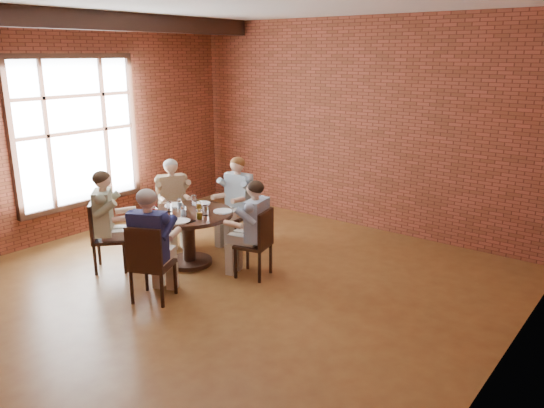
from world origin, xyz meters
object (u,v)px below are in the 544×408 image
Objects in this scene: dining_table at (188,228)px; chair_a at (259,241)px; chair_b at (240,209)px; chair_d at (103,233)px; diner_a at (253,229)px; chair_e at (149,261)px; diner_b at (236,201)px; diner_e at (151,245)px; smartphone at (190,222)px; chair_c at (172,210)px; diner_c at (173,202)px; diner_d at (109,221)px.

dining_table is 1.07m from chair_a.
chair_d is at bearing -112.58° from chair_b.
diner_a reaches higher than chair_e.
dining_table is at bearing -90.00° from diner_b.
diner_a is 1.32m from diner_b.
diner_a is 1.35m from diner_e.
chair_e is 0.87m from smartphone.
dining_table is 1.34× the size of chair_c.
diner_e is at bearing -78.99° from diner_b.
chair_b is 0.69× the size of diner_e.
diner_d is at bearing -144.28° from diner_c.
diner_e reaches higher than chair_b.
diner_d is (0.20, -1.29, 0.18)m from chair_c.
chair_b is 1.51m from smartphone.
chair_d is 1.26m from diner_e.
diner_e is (0.54, -2.09, 0.02)m from diner_b.
diner_a is 0.95× the size of diner_e.
diner_a is 1.35× the size of chair_e.
diner_d is at bearing -73.15° from chair_a.
diner_a is at bearing -136.15° from diner_e.
diner_c is at bearing 149.67° from smartphone.
diner_e is (1.31, -1.49, 0.03)m from diner_c.
smartphone is (0.41, -1.44, 0.25)m from chair_b.
diner_b is 0.97m from diner_c.
diner_d reaches higher than chair_d.
diner_c is 8.64× the size of smartphone.
chair_d is 0.70× the size of diner_d.
diner_d reaches higher than chair_a.
chair_e is at bearing -75.56° from smartphone.
diner_e is (-0.04, 0.08, 0.17)m from chair_e.
diner_b is 1.40× the size of chair_e.
diner_e is at bearing -79.40° from chair_b.
chair_a is at bearing -107.31° from diner_d.
diner_c is 0.95× the size of diner_e.
diner_b is at bearing -142.69° from diner_a.
chair_d reaches higher than chair_b.
diner_b is at bearing 109.21° from smartphone.
diner_b reaches higher than chair_c.
chair_e is (-0.45, -1.34, -0.13)m from diner_a.
diner_e is at bearing -108.50° from chair_c.
diner_c reaches higher than chair_d.
chair_a is 2.03m from diner_d.
diner_d is (0.13, -1.25, 0.03)m from diner_c.
diner_b reaches higher than chair_d.
diner_a is 1.94m from diner_d.
chair_b is 0.70× the size of diner_b.
chair_e reaches higher than chair_a.
diner_c is (-0.76, -0.68, 0.14)m from chair_b.
diner_e reaches higher than chair_a.
chair_c is at bearing -41.77° from chair_d.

